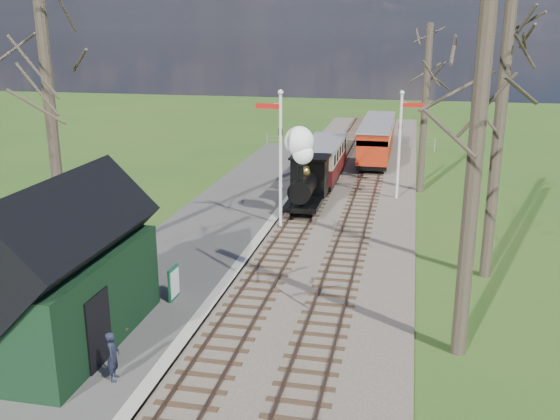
{
  "coord_description": "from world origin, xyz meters",
  "views": [
    {
      "loc": [
        4.87,
        -10.35,
        8.76
      ],
      "look_at": [
        -0.2,
        13.52,
        1.6
      ],
      "focal_mm": 40.0,
      "sensor_mm": 36.0,
      "label": 1
    }
  ],
  "objects_px": {
    "semaphore_far": "(401,137)",
    "person": "(113,356)",
    "semaphore_near": "(279,149)",
    "red_carriage_a": "(374,146)",
    "station_shed": "(62,273)",
    "locomotive": "(306,174)",
    "sign_board": "(174,283)",
    "bench": "(102,332)",
    "coach": "(323,159)",
    "red_carriage_b": "(379,132)"
  },
  "relations": [
    {
      "from": "red_carriage_b",
      "to": "person",
      "type": "relative_size",
      "value": 3.88
    },
    {
      "from": "sign_board",
      "to": "person",
      "type": "relative_size",
      "value": 0.84
    },
    {
      "from": "locomotive",
      "to": "person",
      "type": "bearing_deg",
      "value": -97.42
    },
    {
      "from": "station_shed",
      "to": "semaphore_near",
      "type": "xyz_separation_m",
      "value": [
        3.53,
        12.0,
        1.35
      ]
    },
    {
      "from": "semaphore_far",
      "to": "person",
      "type": "height_order",
      "value": "semaphore_far"
    },
    {
      "from": "semaphore_near",
      "to": "bench",
      "type": "distance_m",
      "value": 12.63
    },
    {
      "from": "red_carriage_b",
      "to": "station_shed",
      "type": "bearing_deg",
      "value": -102.56
    },
    {
      "from": "person",
      "to": "red_carriage_a",
      "type": "bearing_deg",
      "value": -23.03
    },
    {
      "from": "semaphore_near",
      "to": "coach",
      "type": "relative_size",
      "value": 0.91
    },
    {
      "from": "station_shed",
      "to": "red_carriage_b",
      "type": "height_order",
      "value": "station_shed"
    },
    {
      "from": "semaphore_near",
      "to": "semaphore_far",
      "type": "bearing_deg",
      "value": 49.4
    },
    {
      "from": "person",
      "to": "coach",
      "type": "bearing_deg",
      "value": -18.57
    },
    {
      "from": "coach",
      "to": "person",
      "type": "bearing_deg",
      "value": -95.44
    },
    {
      "from": "station_shed",
      "to": "semaphore_far",
      "type": "xyz_separation_m",
      "value": [
        8.67,
        18.0,
        1.08
      ]
    },
    {
      "from": "station_shed",
      "to": "bench",
      "type": "height_order",
      "value": "station_shed"
    },
    {
      "from": "coach",
      "to": "person",
      "type": "relative_size",
      "value": 5.26
    },
    {
      "from": "locomotive",
      "to": "red_carriage_b",
      "type": "distance_m",
      "value": 16.58
    },
    {
      "from": "red_carriage_a",
      "to": "red_carriage_b",
      "type": "bearing_deg",
      "value": 90.0
    },
    {
      "from": "semaphore_near",
      "to": "red_carriage_a",
      "type": "xyz_separation_m",
      "value": [
        3.37,
        13.46,
        -2.14
      ]
    },
    {
      "from": "semaphore_near",
      "to": "semaphore_far",
      "type": "distance_m",
      "value": 7.91
    },
    {
      "from": "coach",
      "to": "red_carriage_a",
      "type": "relative_size",
      "value": 1.36
    },
    {
      "from": "semaphore_near",
      "to": "person",
      "type": "distance_m",
      "value": 13.93
    },
    {
      "from": "red_carriage_b",
      "to": "bench",
      "type": "relative_size",
      "value": 3.35
    },
    {
      "from": "station_shed",
      "to": "red_carriage_b",
      "type": "relative_size",
      "value": 1.25
    },
    {
      "from": "locomotive",
      "to": "sign_board",
      "type": "relative_size",
      "value": 3.9
    },
    {
      "from": "red_carriage_b",
      "to": "bench",
      "type": "xyz_separation_m",
      "value": [
        -5.84,
        -30.97,
        -0.9
      ]
    },
    {
      "from": "red_carriage_b",
      "to": "sign_board",
      "type": "relative_size",
      "value": 4.6
    },
    {
      "from": "red_carriage_b",
      "to": "coach",
      "type": "bearing_deg",
      "value": -104.16
    },
    {
      "from": "coach",
      "to": "person",
      "type": "distance_m",
      "value": 22.35
    },
    {
      "from": "person",
      "to": "sign_board",
      "type": "bearing_deg",
      "value": -9.45
    },
    {
      "from": "semaphore_far",
      "to": "person",
      "type": "distance_m",
      "value": 20.79
    },
    {
      "from": "semaphore_near",
      "to": "sign_board",
      "type": "bearing_deg",
      "value": -100.91
    },
    {
      "from": "semaphore_far",
      "to": "bench",
      "type": "xyz_separation_m",
      "value": [
        -7.62,
        -18.01,
        -2.76
      ]
    },
    {
      "from": "red_carriage_a",
      "to": "person",
      "type": "bearing_deg",
      "value": -99.9
    },
    {
      "from": "locomotive",
      "to": "red_carriage_a",
      "type": "bearing_deg",
      "value": 76.48
    },
    {
      "from": "sign_board",
      "to": "bench",
      "type": "distance_m",
      "value": 3.47
    },
    {
      "from": "semaphore_near",
      "to": "coach",
      "type": "xyz_separation_m",
      "value": [
        0.77,
        8.65,
        -2.17
      ]
    },
    {
      "from": "semaphore_far",
      "to": "red_carriage_a",
      "type": "bearing_deg",
      "value": 103.38
    },
    {
      "from": "station_shed",
      "to": "person",
      "type": "height_order",
      "value": "station_shed"
    },
    {
      "from": "semaphore_far",
      "to": "coach",
      "type": "xyz_separation_m",
      "value": [
        -4.37,
        2.65,
        -1.9
      ]
    },
    {
      "from": "bench",
      "to": "person",
      "type": "distance_m",
      "value": 1.95
    },
    {
      "from": "locomotive",
      "to": "coach",
      "type": "relative_size",
      "value": 0.62
    },
    {
      "from": "red_carriage_a",
      "to": "sign_board",
      "type": "distance_m",
      "value": 22.68
    },
    {
      "from": "semaphore_near",
      "to": "red_carriage_a",
      "type": "height_order",
      "value": "semaphore_near"
    },
    {
      "from": "red_carriage_a",
      "to": "coach",
      "type": "bearing_deg",
      "value": -118.42
    },
    {
      "from": "semaphore_far",
      "to": "red_carriage_b",
      "type": "height_order",
      "value": "semaphore_far"
    },
    {
      "from": "sign_board",
      "to": "person",
      "type": "distance_m",
      "value": 4.95
    },
    {
      "from": "locomotive",
      "to": "station_shed",
      "type": "bearing_deg",
      "value": -106.36
    },
    {
      "from": "station_shed",
      "to": "person",
      "type": "xyz_separation_m",
      "value": [
        2.18,
        -1.58,
        -1.42
      ]
    },
    {
      "from": "coach",
      "to": "semaphore_far",
      "type": "bearing_deg",
      "value": -31.24
    }
  ]
}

